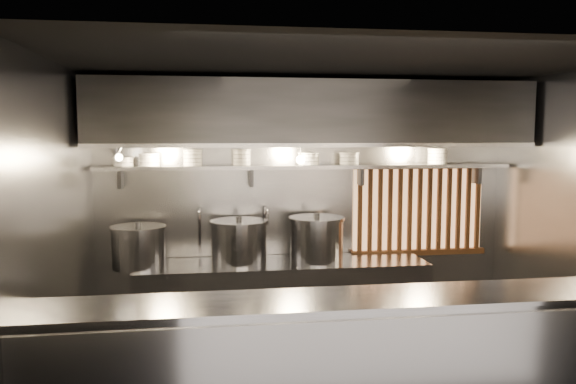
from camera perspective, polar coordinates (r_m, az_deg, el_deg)
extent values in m
plane|color=black|center=(4.71, 4.98, 12.89)|extent=(4.50, 4.50, 0.00)
plane|color=gray|center=(6.20, 1.72, -1.75)|extent=(4.50, 0.00, 4.50)
plane|color=gray|center=(4.78, -22.58, -4.51)|extent=(0.00, 3.00, 3.00)
cube|color=gray|center=(4.11, 7.85, -18.23)|extent=(4.50, 0.50, 1.10)
cube|color=gray|center=(3.91, 7.97, -10.65)|extent=(4.50, 0.56, 0.03)
cube|color=gray|center=(6.00, -0.57, -11.31)|extent=(3.00, 0.70, 0.90)
cube|color=gray|center=(5.97, 2.03, 2.58)|extent=(4.40, 0.34, 0.04)
cube|color=#2D2D30|center=(5.75, 2.44, 7.88)|extent=(4.40, 0.80, 0.65)
cube|color=gray|center=(5.36, 3.21, 4.76)|extent=(4.40, 0.03, 0.04)
cube|color=#FFB572|center=(6.53, 13.07, -1.69)|extent=(1.50, 0.02, 0.92)
cube|color=brown|center=(6.44, 13.33, 2.58)|extent=(1.56, 0.06, 0.06)
cube|color=brown|center=(6.56, 13.12, -5.99)|extent=(1.56, 0.06, 0.06)
cube|color=brown|center=(6.26, 7.31, -1.90)|extent=(0.04, 0.04, 0.92)
cube|color=brown|center=(6.30, 8.33, -1.88)|extent=(0.04, 0.04, 0.92)
cube|color=brown|center=(6.33, 9.33, -1.85)|extent=(0.04, 0.04, 0.92)
cube|color=brown|center=(6.37, 10.32, -1.83)|extent=(0.04, 0.04, 0.92)
cube|color=brown|center=(6.40, 11.30, -1.80)|extent=(0.04, 0.04, 0.92)
cube|color=brown|center=(6.44, 12.27, -1.77)|extent=(0.04, 0.04, 0.92)
cube|color=brown|center=(6.48, 13.22, -1.75)|extent=(0.04, 0.04, 0.92)
cube|color=brown|center=(6.53, 14.17, -1.72)|extent=(0.04, 0.04, 0.92)
cube|color=brown|center=(6.57, 15.10, -1.70)|extent=(0.04, 0.04, 0.92)
cube|color=brown|center=(6.62, 16.02, -1.67)|extent=(0.04, 0.04, 0.92)
cube|color=brown|center=(6.66, 16.92, -1.64)|extent=(0.04, 0.04, 0.92)
cube|color=brown|center=(6.71, 17.82, -1.62)|extent=(0.04, 0.04, 0.92)
cube|color=brown|center=(6.77, 18.70, -1.59)|extent=(0.04, 0.04, 0.92)
cylinder|color=silver|center=(6.09, -8.95, -3.96)|extent=(0.03, 0.03, 0.48)
sphere|color=silver|center=(6.05, -8.99, -1.72)|extent=(0.04, 0.04, 0.04)
cylinder|color=silver|center=(5.92, -9.01, -1.89)|extent=(0.03, 0.26, 0.03)
sphere|color=silver|center=(5.80, -9.03, -2.06)|extent=(0.04, 0.04, 0.04)
cylinder|color=silver|center=(5.81, -9.02, -2.74)|extent=(0.03, 0.03, 0.14)
cylinder|color=silver|center=(6.12, -2.37, -3.84)|extent=(0.03, 0.03, 0.48)
sphere|color=silver|center=(6.08, -2.38, -1.62)|extent=(0.04, 0.04, 0.04)
cylinder|color=silver|center=(5.95, -2.26, -1.78)|extent=(0.03, 0.26, 0.03)
sphere|color=silver|center=(5.83, -2.12, -1.95)|extent=(0.04, 0.04, 0.04)
cylinder|color=silver|center=(5.84, -2.12, -2.63)|extent=(0.03, 0.03, 0.14)
cone|color=gray|center=(5.47, -17.09, 4.01)|extent=(0.25, 0.27, 0.20)
sphere|color=#FFE0B2|center=(5.45, -16.79, 3.38)|extent=(0.07, 0.07, 0.07)
cylinder|color=#2D2D30|center=(5.57, -16.96, 4.87)|extent=(0.02, 0.22, 0.02)
cylinder|color=#2D2D30|center=(5.83, 1.27, 4.08)|extent=(0.01, 0.01, 0.12)
sphere|color=#FFE0B2|center=(5.84, 1.27, 3.29)|extent=(0.09, 0.09, 0.09)
cylinder|color=gray|center=(5.81, -14.94, -5.53)|extent=(0.67, 0.67, 0.39)
cylinder|color=gray|center=(5.77, -14.99, -3.50)|extent=(0.70, 0.70, 0.03)
cylinder|color=#2D2D30|center=(5.77, -15.00, -3.16)|extent=(0.06, 0.06, 0.04)
cylinder|color=gray|center=(5.82, -5.00, -5.20)|extent=(0.68, 0.68, 0.41)
cylinder|color=gray|center=(5.78, -5.02, -3.04)|extent=(0.72, 0.72, 0.03)
cylinder|color=#2D2D30|center=(5.77, -5.02, -2.70)|extent=(0.06, 0.06, 0.04)
cylinder|color=gray|center=(5.88, 2.91, -4.96)|extent=(0.56, 0.56, 0.44)
cylinder|color=gray|center=(5.84, 2.92, -2.70)|extent=(0.59, 0.59, 0.03)
cylinder|color=#2D2D30|center=(5.83, 2.92, -2.36)|extent=(0.06, 0.06, 0.04)
cylinder|color=white|center=(5.94, -16.39, 2.71)|extent=(0.20, 0.20, 0.03)
cylinder|color=white|center=(5.94, -16.40, 3.08)|extent=(0.20, 0.20, 0.03)
cylinder|color=white|center=(5.94, -16.41, 3.35)|extent=(0.22, 0.22, 0.01)
cylinder|color=white|center=(5.91, -13.87, 2.77)|extent=(0.21, 0.21, 0.03)
cylinder|color=white|center=(5.91, -13.88, 3.13)|extent=(0.21, 0.21, 0.03)
cylinder|color=white|center=(5.90, -13.89, 3.50)|extent=(0.21, 0.21, 0.03)
cylinder|color=white|center=(5.90, -13.89, 3.77)|extent=(0.22, 0.22, 0.01)
cylinder|color=white|center=(5.88, -9.65, 2.84)|extent=(0.19, 0.19, 0.03)
cylinder|color=white|center=(5.88, -9.66, 3.21)|extent=(0.19, 0.19, 0.03)
cylinder|color=white|center=(5.88, -9.66, 3.58)|extent=(0.19, 0.19, 0.03)
cylinder|color=white|center=(5.88, -9.67, 3.95)|extent=(0.19, 0.19, 0.03)
cylinder|color=white|center=(5.87, -9.67, 4.22)|extent=(0.21, 0.21, 0.01)
cylinder|color=white|center=(5.89, -4.72, 2.91)|extent=(0.18, 0.18, 0.03)
cylinder|color=white|center=(5.89, -4.72, 3.28)|extent=(0.18, 0.18, 0.03)
cylinder|color=white|center=(5.89, -4.72, 3.65)|extent=(0.18, 0.18, 0.03)
cylinder|color=white|center=(5.88, -4.73, 4.02)|extent=(0.18, 0.18, 0.03)
cylinder|color=white|center=(5.88, -4.73, 4.29)|extent=(0.20, 0.20, 0.01)
cylinder|color=white|center=(5.97, 2.11, 2.97)|extent=(0.22, 0.22, 0.03)
cylinder|color=white|center=(5.97, 2.11, 3.33)|extent=(0.22, 0.22, 0.03)
cylinder|color=white|center=(5.97, 2.11, 3.70)|extent=(0.22, 0.22, 0.03)
cylinder|color=white|center=(5.97, 2.11, 3.96)|extent=(0.24, 0.24, 0.01)
cylinder|color=white|center=(6.07, 6.23, 2.98)|extent=(0.20, 0.20, 0.03)
cylinder|color=white|center=(6.07, 6.24, 3.34)|extent=(0.20, 0.20, 0.03)
cylinder|color=white|center=(6.06, 6.24, 3.70)|extent=(0.20, 0.20, 0.03)
cylinder|color=white|center=(6.06, 6.24, 3.96)|extent=(0.22, 0.22, 0.01)
cylinder|color=white|center=(6.39, 14.92, 2.96)|extent=(0.21, 0.21, 0.03)
cylinder|color=white|center=(6.39, 14.93, 3.30)|extent=(0.21, 0.21, 0.03)
cylinder|color=white|center=(6.38, 14.93, 3.64)|extent=(0.21, 0.21, 0.03)
cylinder|color=white|center=(6.38, 14.94, 3.99)|extent=(0.21, 0.21, 0.03)
cylinder|color=white|center=(6.38, 14.95, 4.24)|extent=(0.22, 0.22, 0.01)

